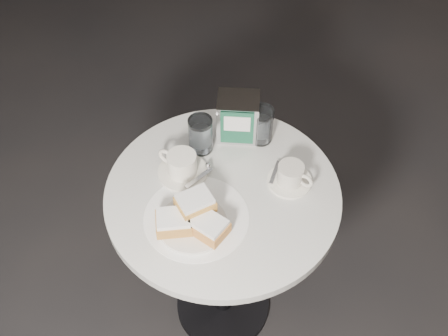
% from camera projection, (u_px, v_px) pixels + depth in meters
% --- Properties ---
extents(ground, '(7.00, 7.00, 0.00)m').
position_uv_depth(ground, '(223.00, 306.00, 2.22)').
color(ground, black).
rests_on(ground, ground).
extents(cafe_table, '(0.70, 0.70, 0.74)m').
position_uv_depth(cafe_table, '(223.00, 229.00, 1.81)').
color(cafe_table, black).
rests_on(cafe_table, ground).
extents(sugar_spill, '(0.35, 0.35, 0.00)m').
position_uv_depth(sugar_spill, '(196.00, 217.00, 1.59)').
color(sugar_spill, white).
rests_on(sugar_spill, cafe_table).
extents(beignet_plate, '(0.22, 0.20, 0.10)m').
position_uv_depth(beignet_plate, '(192.00, 220.00, 1.55)').
color(beignet_plate, silver).
rests_on(beignet_plate, cafe_table).
extents(coffee_cup_left, '(0.19, 0.19, 0.08)m').
position_uv_depth(coffee_cup_left, '(182.00, 166.00, 1.67)').
color(coffee_cup_left, silver).
rests_on(coffee_cup_left, cafe_table).
extents(coffee_cup_right, '(0.17, 0.17, 0.07)m').
position_uv_depth(coffee_cup_right, '(291.00, 176.00, 1.65)').
color(coffee_cup_right, white).
rests_on(coffee_cup_right, cafe_table).
extents(water_glass_left, '(0.08, 0.08, 0.12)m').
position_uv_depth(water_glass_left, '(201.00, 135.00, 1.72)').
color(water_glass_left, silver).
rests_on(water_glass_left, cafe_table).
extents(water_glass_right, '(0.09, 0.09, 0.12)m').
position_uv_depth(water_glass_right, '(261.00, 125.00, 1.75)').
color(water_glass_right, silver).
rests_on(water_glass_right, cafe_table).
extents(napkin_dispenser, '(0.14, 0.12, 0.15)m').
position_uv_depth(napkin_dispenser, '(238.00, 117.00, 1.75)').
color(napkin_dispenser, silver).
rests_on(napkin_dispenser, cafe_table).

